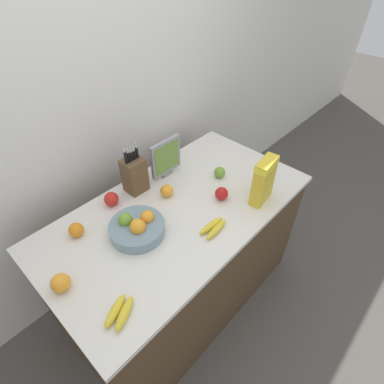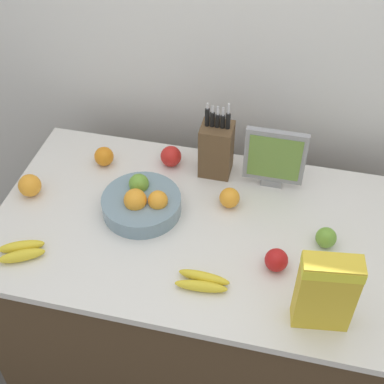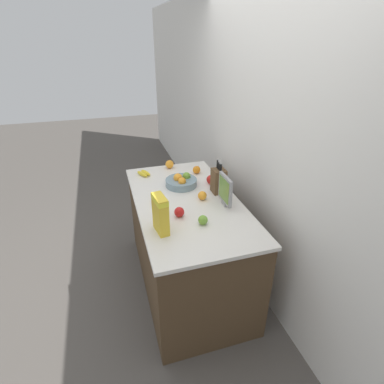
{
  "view_description": "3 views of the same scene",
  "coord_description": "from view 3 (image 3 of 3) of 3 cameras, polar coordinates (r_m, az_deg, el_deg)",
  "views": [
    {
      "loc": [
        -0.84,
        -0.89,
        2.12
      ],
      "look_at": [
        0.09,
        -0.02,
        0.99
      ],
      "focal_mm": 28.0,
      "sensor_mm": 36.0,
      "label": 1
    },
    {
      "loc": [
        0.22,
        -1.27,
        2.32
      ],
      "look_at": [
        -0.09,
        0.03,
        1.04
      ],
      "focal_mm": 50.0,
      "sensor_mm": 36.0,
      "label": 2
    },
    {
      "loc": [
        2.13,
        -0.6,
        2.15
      ],
      "look_at": [
        0.08,
        0.02,
        1.02
      ],
      "focal_mm": 28.0,
      "sensor_mm": 36.0,
      "label": 3
    }
  ],
  "objects": [
    {
      "name": "banana_bunch_right",
      "position": [
        3.02,
        -9.13,
        3.54
      ],
      "size": [
        0.18,
        0.14,
        0.04
      ],
      "rotation": [
        0.0,
        0.0,
        0.48
      ],
      "color": "yellow",
      "rests_on": "counter"
    },
    {
      "name": "apple_by_knife_block",
      "position": [
        2.3,
        -2.45,
        -3.82
      ],
      "size": [
        0.08,
        0.08,
        0.08
      ],
      "primitive_type": "sphere",
      "color": "red",
      "rests_on": "counter"
    },
    {
      "name": "small_monitor",
      "position": [
        2.42,
        6.34,
        0.38
      ],
      "size": [
        0.23,
        0.03,
        0.26
      ],
      "color": "gray",
      "rests_on": "counter"
    },
    {
      "name": "apple_rightmost",
      "position": [
        2.81,
        3.62,
        2.4
      ],
      "size": [
        0.08,
        0.08,
        0.08
      ],
      "primitive_type": "sphere",
      "color": "red",
      "rests_on": "counter"
    },
    {
      "name": "apple_leftmost",
      "position": [
        2.21,
        2.09,
        -5.35
      ],
      "size": [
        0.07,
        0.07,
        0.07
      ],
      "primitive_type": "sphere",
      "color": "#6B9E33",
      "rests_on": "counter"
    },
    {
      "name": "fruit_bowl",
      "position": [
        2.76,
        -2.04,
        1.99
      ],
      "size": [
        0.29,
        0.29,
        0.12
      ],
      "color": "gray",
      "rests_on": "counter"
    },
    {
      "name": "banana_bunch_left",
      "position": [
        2.47,
        -6.55,
        -2.1
      ],
      "size": [
        0.17,
        0.08,
        0.04
      ],
      "rotation": [
        0.0,
        0.0,
        3.1
      ],
      "color": "yellow",
      "rests_on": "counter"
    },
    {
      "name": "counter",
      "position": [
        2.79,
        -0.96,
        -9.67
      ],
      "size": [
        1.6,
        0.86,
        0.91
      ],
      "color": "#4C3823",
      "rests_on": "ground_plane"
    },
    {
      "name": "orange_front_left",
      "position": [
        2.53,
        1.97,
        -0.68
      ],
      "size": [
        0.08,
        0.08,
        0.08
      ],
      "primitive_type": "sphere",
      "color": "orange",
      "rests_on": "counter"
    },
    {
      "name": "cereal_box",
      "position": [
        2.08,
        -6.04,
        -3.93
      ],
      "size": [
        0.18,
        0.09,
        0.28
      ],
      "rotation": [
        0.0,
        0.0,
        0.13
      ],
      "color": "gold",
      "rests_on": "counter"
    },
    {
      "name": "ground_plane",
      "position": [
        3.09,
        -0.89,
        -16.39
      ],
      "size": [
        14.0,
        14.0,
        0.0
      ],
      "primitive_type": "plane",
      "color": "#514C47"
    },
    {
      "name": "orange_front_right",
      "position": [
        3.15,
        -4.3,
        5.29
      ],
      "size": [
        0.09,
        0.09,
        0.09
      ],
      "primitive_type": "sphere",
      "color": "orange",
      "rests_on": "counter"
    },
    {
      "name": "wall_back",
      "position": [
        2.61,
        12.71,
        8.06
      ],
      "size": [
        9.0,
        0.06,
        2.6
      ],
      "color": "silver",
      "rests_on": "ground_plane"
    },
    {
      "name": "knife_block",
      "position": [
        2.63,
        5.08,
        2.19
      ],
      "size": [
        0.12,
        0.11,
        0.33
      ],
      "color": "brown",
      "rests_on": "counter"
    },
    {
      "name": "orange_near_bowl",
      "position": [
        3.02,
        0.87,
        4.25
      ],
      "size": [
        0.08,
        0.08,
        0.08
      ],
      "primitive_type": "sphere",
      "color": "orange",
      "rests_on": "counter"
    }
  ]
}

